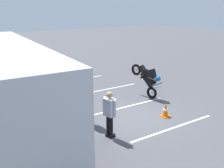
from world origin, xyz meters
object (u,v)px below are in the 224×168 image
object	(u,v)px
stunt_motorcycle	(148,78)
tour_bus	(2,92)
parked_motorcycle_silver	(42,90)
spectator_left	(88,99)
traffic_cone	(165,110)
spectator_right	(65,83)
spectator_far_left	(110,111)
spectator_far_right	(57,77)
spectator_centre	(74,90)

from	to	relation	value
stunt_motorcycle	tour_bus	bearing A→B (deg)	90.79
parked_motorcycle_silver	tour_bus	bearing A→B (deg)	139.98
parked_motorcycle_silver	stunt_motorcycle	xyz separation A→B (m)	(-2.68, -4.49, 0.53)
spectator_left	traffic_cone	world-z (taller)	spectator_left
traffic_cone	spectator_right	bearing A→B (deg)	35.95
spectator_far_left	parked_motorcycle_silver	xyz separation A→B (m)	(4.99, 0.60, -0.52)
spectator_left	spectator_right	bearing A→B (deg)	-4.93
spectator_far_left	spectator_left	distance (m)	1.36
spectator_far_left	traffic_cone	bearing A→B (deg)	-88.06
spectator_right	parked_motorcycle_silver	world-z (taller)	spectator_right
parked_motorcycle_silver	spectator_far_right	bearing A→B (deg)	-98.05
spectator_far_right	stunt_motorcycle	bearing A→B (deg)	-124.77
tour_bus	parked_motorcycle_silver	distance (m)	3.81
spectator_left	parked_motorcycle_silver	xyz separation A→B (m)	(3.64, 0.51, -0.57)
spectator_far_right	parked_motorcycle_silver	distance (m)	0.97
parked_motorcycle_silver	spectator_left	bearing A→B (deg)	-172.01
tour_bus	spectator_far_left	bearing A→B (deg)	-127.13
spectator_left	spectator_centre	xyz separation A→B (m)	(1.08, 0.01, 0.04)
spectator_centre	stunt_motorcycle	distance (m)	4.00
spectator_right	parked_motorcycle_silver	bearing A→B (deg)	33.85
stunt_motorcycle	traffic_cone	distance (m)	2.53
spectator_left	spectator_far_right	world-z (taller)	spectator_left
spectator_centre	spectator_far_right	bearing A→B (deg)	-6.90
spectator_centre	parked_motorcycle_silver	size ratio (longest dim) A/B	0.89
spectator_centre	parked_motorcycle_silver	bearing A→B (deg)	11.00
spectator_far_left	spectator_left	xyz separation A→B (m)	(1.36, 0.09, 0.05)
tour_bus	spectator_centre	distance (m)	2.89
spectator_far_left	spectator_far_right	xyz separation A→B (m)	(4.88, -0.19, 0.04)
spectator_far_right	traffic_cone	world-z (taller)	spectator_far_right
stunt_motorcycle	parked_motorcycle_silver	bearing A→B (deg)	59.17
spectator_centre	spectator_right	xyz separation A→B (m)	(1.46, -0.23, -0.10)
spectator_far_left	spectator_centre	distance (m)	2.45
spectator_far_left	stunt_motorcycle	xyz separation A→B (m)	(2.31, -3.89, 0.01)
traffic_cone	parked_motorcycle_silver	bearing A→B (deg)	35.49
spectator_far_right	parked_motorcycle_silver	xyz separation A→B (m)	(0.11, 0.79, -0.56)
stunt_motorcycle	spectator_left	bearing A→B (deg)	103.50
tour_bus	spectator_right	xyz separation A→B (m)	(1.69, -3.06, -0.65)
spectator_left	traffic_cone	bearing A→B (deg)	-112.91
spectator_far_right	stunt_motorcycle	world-z (taller)	spectator_far_right
spectator_left	spectator_far_right	xyz separation A→B (m)	(3.53, -0.28, -0.01)
spectator_right	stunt_motorcycle	xyz separation A→B (m)	(-1.59, -3.76, 0.02)
tour_bus	stunt_motorcycle	size ratio (longest dim) A/B	4.59
spectator_right	spectator_far_right	distance (m)	0.98
stunt_motorcycle	traffic_cone	xyz separation A→B (m)	(-2.22, 1.00, -0.71)
spectator_right	traffic_cone	bearing A→B (deg)	-144.05
spectator_centre	traffic_cone	xyz separation A→B (m)	(-2.34, -3.00, -0.79)
spectator_right	parked_motorcycle_silver	xyz separation A→B (m)	(1.09, 0.73, -0.51)
parked_motorcycle_silver	stunt_motorcycle	distance (m)	5.26
spectator_far_right	traffic_cone	xyz separation A→B (m)	(-4.78, -2.70, -0.73)
tour_bus	spectator_centre	size ratio (longest dim) A/B	5.03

